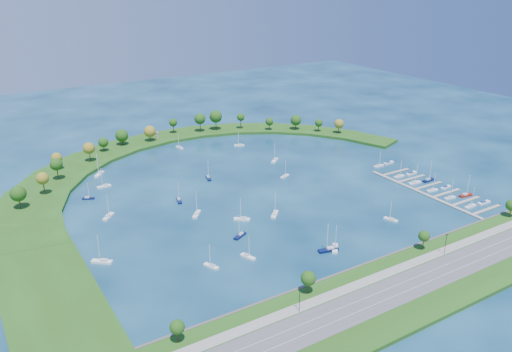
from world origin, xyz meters
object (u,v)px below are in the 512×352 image
docked_boat_11 (389,163)px  docked_boat_3 (466,195)px  harbor_tower (157,135)px  docked_boat_2 (450,197)px  moored_boat_11 (248,256)px  moored_boat_15 (102,261)px  moored_boat_10 (242,218)px  docked_boat_10 (379,165)px  moored_boat_7 (391,219)px  moored_boat_14 (104,186)px  moored_boat_6 (88,198)px  moored_boat_4 (179,200)px  moored_boat_17 (275,214)px  docked_boat_6 (415,182)px  moored_boat_1 (179,147)px  docked_boat_9 (411,173)px  moored_boat_19 (197,214)px  moored_boat_16 (211,265)px  docked_boat_4 (432,190)px  moored_boat_18 (275,160)px  moored_boat_13 (335,248)px  docked_boat_0 (470,206)px  docked_boat_8 (399,176)px  moored_boat_12 (285,176)px  moored_boat_8 (328,249)px  docked_boat_5 (446,187)px  moored_boat_5 (208,178)px  moored_boat_0 (239,145)px  moored_boat_3 (108,216)px  docked_boat_7 (429,180)px  docked_boat_1 (484,202)px  dock_system (432,191)px  moored_boat_2 (99,174)px  moored_boat_9 (240,235)px

docked_boat_11 → docked_boat_3: bearing=-97.3°
harbor_tower → docked_boat_2: docked_boat_2 is taller
moored_boat_11 → moored_boat_15: size_ratio=0.82×
moored_boat_10 → docked_boat_10: size_ratio=1.15×
moored_boat_7 → moored_boat_14: bearing=23.2°
moored_boat_6 → moored_boat_4: bearing=-8.0°
moored_boat_17 → docked_boat_6: moored_boat_17 is taller
moored_boat_1 → moored_boat_11: moored_boat_11 is taller
docked_boat_9 → docked_boat_11: size_ratio=1.08×
moored_boat_11 → moored_boat_19: size_ratio=0.85×
docked_boat_9 → docked_boat_11: 21.89m
moored_boat_16 → docked_boat_4: 148.24m
moored_boat_14 → moored_boat_18: (111.82, -15.37, 0.04)m
moored_boat_13 → docked_boat_4: (92.39, 23.07, -0.05)m
moored_boat_4 → docked_boat_0: moored_boat_4 is taller
harbor_tower → docked_boat_8: 181.87m
moored_boat_19 → docked_boat_9: 142.84m
moored_boat_1 → moored_boat_12: 93.25m
docked_boat_2 → docked_boat_6: (-0.02, 26.01, 0.05)m
moored_boat_1 → moored_boat_16: bearing=150.7°
moored_boat_8 → moored_boat_13: size_ratio=1.11×
docked_boat_5 → docked_boat_9: size_ratio=0.88×
moored_boat_5 → moored_boat_8: bearing=19.8°
moored_boat_0 → docked_boat_6: size_ratio=0.88×
moored_boat_3 → docked_boat_3: bearing=-70.7°
moored_boat_14 → docked_boat_11: moored_boat_14 is taller
docked_boat_8 → harbor_tower: bearing=125.0°
moored_boat_3 → moored_boat_18: bearing=-34.8°
moored_boat_18 → moored_boat_0: bearing=-124.9°
moored_boat_5 → moored_boat_6: (-71.45, 8.12, -0.05)m
moored_boat_13 → docked_boat_2: bearing=137.4°
docked_boat_7 → moored_boat_3: bearing=161.4°
moored_boat_6 → moored_boat_5: bearing=20.6°
docked_boat_0 → moored_boat_15: bearing=163.1°
moored_boat_1 → moored_boat_13: moored_boat_13 is taller
moored_boat_19 → docked_boat_2: 142.60m
moored_boat_13 → docked_boat_10: (94.79, 69.44, -0.05)m
docked_boat_1 → docked_boat_5: docked_boat_1 is taller
docked_boat_2 → docked_boat_9: 39.47m
docked_boat_2 → docked_boat_11: 61.13m
docked_boat_6 → dock_system: bearing=-85.5°
docked_boat_6 → docked_boat_9: 15.96m
moored_boat_10 → moored_boat_15: size_ratio=0.90×
docked_boat_0 → moored_boat_7: bearing=164.4°
moored_boat_6 → moored_boat_12: bearing=12.2°
dock_system → moored_boat_2: bearing=141.1°
moored_boat_3 → moored_boat_14: bearing=29.6°
moored_boat_16 → moored_boat_11: bearing=-117.5°
moored_boat_9 → moored_boat_1: bearing=-129.0°
docked_boat_3 → moored_boat_8: bearing=-168.6°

